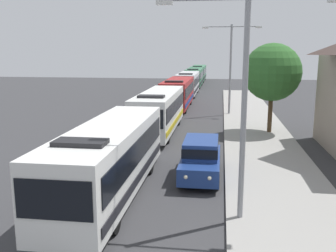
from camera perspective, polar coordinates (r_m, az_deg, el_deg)
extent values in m
cube|color=silver|center=(16.43, -8.62, -4.55)|extent=(2.50, 11.13, 2.70)
cube|color=black|center=(16.03, -4.29, -3.56)|extent=(0.04, 10.24, 1.00)
cube|color=black|center=(16.74, -12.83, -3.17)|extent=(0.04, 10.24, 1.00)
cube|color=black|center=(11.38, -16.78, -10.59)|extent=(2.30, 0.04, 1.20)
cube|color=black|center=(16.36, -4.20, -7.46)|extent=(0.03, 10.57, 0.36)
cube|color=black|center=(13.02, -12.97, -2.41)|extent=(1.75, 0.90, 0.16)
cylinder|color=black|center=(13.44, -8.12, -13.68)|extent=(0.28, 1.00, 1.00)
cylinder|color=black|center=(14.18, -16.91, -12.71)|extent=(0.28, 1.00, 1.00)
cylinder|color=black|center=(19.37, -2.80, -5.68)|extent=(0.28, 1.00, 1.00)
cylinder|color=black|center=(19.89, -9.07, -5.36)|extent=(0.28, 1.00, 1.00)
cube|color=silver|center=(28.79, -1.32, 2.39)|extent=(2.50, 10.98, 2.70)
cube|color=black|center=(28.56, 1.20, 3.03)|extent=(0.04, 10.10, 1.00)
cube|color=black|center=(28.96, -3.80, 3.13)|extent=(0.04, 10.10, 1.00)
cube|color=black|center=(23.39, -3.49, 1.05)|extent=(2.30, 0.04, 1.20)
cube|color=gold|center=(28.74, 1.21, 0.76)|extent=(0.03, 10.43, 0.36)
cube|color=black|center=(25.38, -2.53, 4.44)|extent=(1.75, 0.90, 0.16)
cylinder|color=black|center=(25.54, -0.10, -1.49)|extent=(0.28, 1.00, 1.00)
cylinder|color=black|center=(25.93, -4.92, -1.34)|extent=(0.28, 1.00, 1.00)
cylinder|color=black|center=(31.79, 1.53, 1.05)|extent=(0.28, 1.00, 1.00)
cylinder|color=black|center=(32.10, -2.38, 1.14)|extent=(0.28, 1.00, 1.00)
cube|color=maroon|center=(40.88, 1.47, 5.03)|extent=(2.50, 10.83, 2.70)
cube|color=black|center=(40.72, 3.26, 5.49)|extent=(0.04, 9.97, 1.00)
cube|color=black|center=(41.01, -0.29, 5.55)|extent=(0.04, 9.97, 1.00)
cube|color=black|center=(35.49, 0.48, 4.57)|extent=(2.30, 0.04, 1.20)
cube|color=navy|center=(40.85, 3.26, 3.89)|extent=(0.03, 10.29, 0.36)
cube|color=black|center=(37.53, 0.92, 6.67)|extent=(1.75, 0.90, 0.16)
cylinder|color=black|center=(37.61, 2.55, 2.64)|extent=(0.28, 1.00, 1.00)
cylinder|color=black|center=(37.88, -0.77, 2.71)|extent=(0.28, 1.00, 1.00)
cylinder|color=black|center=(43.86, 3.34, 3.87)|extent=(0.28, 1.00, 1.00)
cylinder|color=black|center=(44.09, 0.48, 3.92)|extent=(0.28, 1.00, 1.00)
cube|color=silver|center=(53.04, 2.99, 6.46)|extent=(2.50, 11.03, 2.70)
cube|color=black|center=(52.92, 4.38, 6.81)|extent=(0.04, 10.14, 1.00)
cube|color=black|center=(53.14, 1.62, 6.86)|extent=(0.04, 10.14, 1.00)
cube|color=black|center=(47.53, 2.41, 6.27)|extent=(2.30, 0.04, 1.20)
cube|color=black|center=(53.02, 4.37, 5.57)|extent=(0.03, 10.48, 0.36)
cube|color=black|center=(49.65, 2.67, 7.79)|extent=(1.75, 0.90, 0.16)
cylinder|color=black|center=(49.68, 3.90, 4.73)|extent=(0.28, 1.00, 1.00)
cylinder|color=black|center=(49.89, 1.37, 4.78)|extent=(0.28, 1.00, 1.00)
cylinder|color=black|center=(56.08, 4.38, 5.47)|extent=(0.28, 1.00, 1.00)
cylinder|color=black|center=(56.26, 2.13, 5.51)|extent=(0.28, 1.00, 1.00)
cube|color=#33724C|center=(65.15, 3.94, 7.34)|extent=(2.50, 10.74, 2.70)
cube|color=black|center=(65.05, 5.07, 7.63)|extent=(0.04, 9.88, 1.00)
cube|color=black|center=(65.23, 2.82, 7.67)|extent=(0.04, 9.88, 1.00)
cube|color=black|center=(59.77, 3.57, 7.28)|extent=(2.30, 0.04, 1.20)
cube|color=black|center=(65.13, 5.06, 6.62)|extent=(0.03, 10.20, 0.36)
cube|color=black|center=(61.86, 3.74, 8.46)|extent=(1.75, 0.90, 0.16)
cylinder|color=black|center=(61.86, 4.73, 6.01)|extent=(0.28, 1.00, 1.00)
cylinder|color=black|center=(62.03, 2.69, 6.05)|extent=(0.28, 1.00, 1.00)
cylinder|color=black|center=(68.11, 5.04, 6.48)|extent=(0.28, 1.00, 1.00)
cylinder|color=black|center=(68.26, 3.18, 6.52)|extent=(0.28, 1.00, 1.00)
cube|color=#33724C|center=(77.30, 4.60, 7.95)|extent=(2.50, 12.24, 2.70)
cube|color=black|center=(77.21, 5.55, 8.19)|extent=(0.04, 11.26, 1.00)
cube|color=black|center=(77.37, 3.65, 8.23)|extent=(0.04, 11.26, 1.00)
cube|color=black|center=(71.16, 4.30, 7.91)|extent=(2.30, 0.04, 1.20)
cube|color=black|center=(77.28, 5.54, 7.34)|extent=(0.03, 11.63, 0.36)
cube|color=black|center=(73.57, 4.44, 8.90)|extent=(1.75, 0.90, 0.16)
cylinder|color=black|center=(73.54, 5.26, 6.83)|extent=(0.28, 1.00, 1.00)
cylinder|color=black|center=(73.68, 3.54, 6.87)|extent=(0.28, 1.00, 1.00)
cylinder|color=black|center=(80.67, 5.51, 7.22)|extent=(0.28, 1.00, 1.00)
cylinder|color=black|center=(80.80, 3.94, 7.25)|extent=(0.28, 1.00, 1.00)
cube|color=navy|center=(18.76, 4.91, -5.64)|extent=(1.84, 4.72, 0.80)
cube|color=navy|center=(18.68, 4.97, -3.16)|extent=(1.62, 2.74, 0.80)
cube|color=black|center=(18.68, 4.97, -3.16)|extent=(1.66, 2.83, 0.44)
sphere|color=#F9EFCC|center=(16.50, 2.68, -7.64)|extent=(0.18, 0.18, 0.18)
sphere|color=#F9EFCC|center=(16.44, 6.23, -7.77)|extent=(0.18, 0.18, 0.18)
cylinder|color=black|center=(17.54, 1.92, -8.03)|extent=(0.22, 0.70, 0.70)
cylinder|color=black|center=(17.45, 7.33, -8.22)|extent=(0.22, 0.70, 0.70)
cylinder|color=black|center=(20.31, 2.80, -5.32)|extent=(0.22, 0.70, 0.70)
cylinder|color=black|center=(20.24, 7.45, -5.46)|extent=(0.22, 0.70, 0.70)
cylinder|color=gray|center=(13.48, 11.29, 2.25)|extent=(0.20, 0.20, 7.86)
cube|color=silver|center=(13.54, -0.53, 18.01)|extent=(0.56, 0.28, 0.16)
cylinder|color=gray|center=(36.85, 9.31, 8.29)|extent=(0.20, 0.20, 8.34)
cylinder|color=gray|center=(36.86, 7.55, 14.51)|extent=(2.44, 0.10, 0.10)
cube|color=silver|center=(36.89, 5.59, 14.43)|extent=(0.56, 0.28, 0.16)
cylinder|color=gray|center=(36.91, 11.46, 14.39)|extent=(2.44, 0.10, 0.10)
cube|color=silver|center=(37.00, 13.40, 14.18)|extent=(0.56, 0.28, 0.16)
cylinder|color=#4C3823|center=(29.23, 15.01, 1.80)|extent=(0.32, 0.32, 2.75)
sphere|color=#2D6028|center=(28.91, 15.32, 7.77)|extent=(4.20, 4.20, 4.20)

